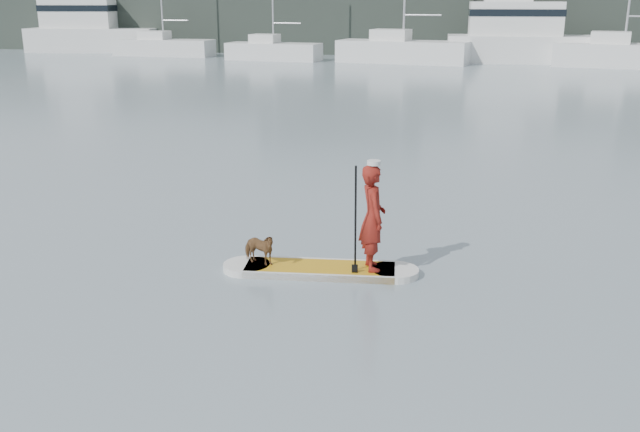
% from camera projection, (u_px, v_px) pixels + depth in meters
% --- Properties ---
extents(ground, '(140.00, 140.00, 0.00)m').
position_uv_depth(ground, '(262.00, 349.00, 9.37)').
color(ground, slate).
rests_on(ground, ground).
extents(paddleboard, '(3.28, 1.12, 0.12)m').
position_uv_depth(paddleboard, '(320.00, 270.00, 11.95)').
color(paddleboard, '#C88F12').
rests_on(paddleboard, ground).
extents(paddler, '(0.63, 0.75, 1.76)m').
position_uv_depth(paddler, '(373.00, 218.00, 11.59)').
color(paddler, maroon).
rests_on(paddler, paddleboard).
extents(white_cap, '(0.22, 0.22, 0.07)m').
position_uv_depth(white_cap, '(374.00, 163.00, 11.32)').
color(white_cap, silver).
rests_on(white_cap, paddler).
extents(dog, '(0.71, 0.47, 0.55)m').
position_uv_depth(dog, '(259.00, 249.00, 11.95)').
color(dog, brown).
rests_on(dog, paddleboard).
extents(paddle, '(0.10, 0.30, 2.00)m').
position_uv_depth(paddle, '(355.00, 233.00, 11.45)').
color(paddle, black).
rests_on(paddle, ground).
extents(sailboat_b, '(7.96, 2.53, 11.77)m').
position_uv_depth(sailboat_b, '(163.00, 45.00, 56.87)').
color(sailboat_b, white).
rests_on(sailboat_b, ground).
extents(sailboat_c, '(7.15, 2.91, 10.02)m').
position_uv_depth(sailboat_c, '(273.00, 50.00, 52.90)').
color(sailboat_c, white).
rests_on(sailboat_c, ground).
extents(sailboat_d, '(9.60, 4.25, 13.66)m').
position_uv_depth(sailboat_d, '(402.00, 49.00, 50.64)').
color(sailboat_d, white).
rests_on(sailboat_d, ground).
extents(sailboat_e, '(9.16, 4.25, 12.78)m').
position_uv_depth(sailboat_e, '(622.00, 53.00, 47.29)').
color(sailboat_e, white).
rests_on(sailboat_e, ground).
extents(motor_yacht_a, '(11.78, 4.40, 6.93)m').
position_uv_depth(motor_yacht_a, '(523.00, 35.00, 50.61)').
color(motor_yacht_a, white).
rests_on(motor_yacht_a, ground).
extents(motor_yacht_b, '(11.41, 5.29, 7.25)m').
position_uv_depth(motor_yacht_b, '(88.00, 27.00, 61.12)').
color(motor_yacht_b, white).
rests_on(motor_yacht_b, ground).
extents(shore_mass, '(90.00, 6.00, 6.00)m').
position_uv_depth(shore_mass, '(460.00, 17.00, 57.83)').
color(shore_mass, black).
rests_on(shore_mass, ground).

